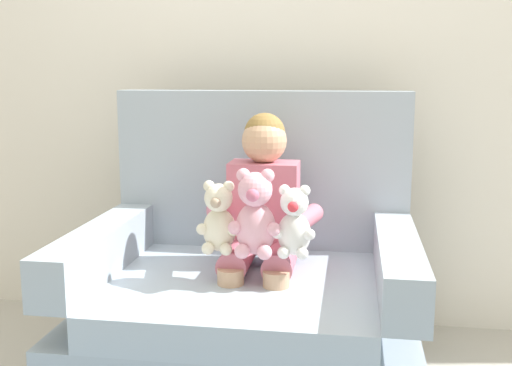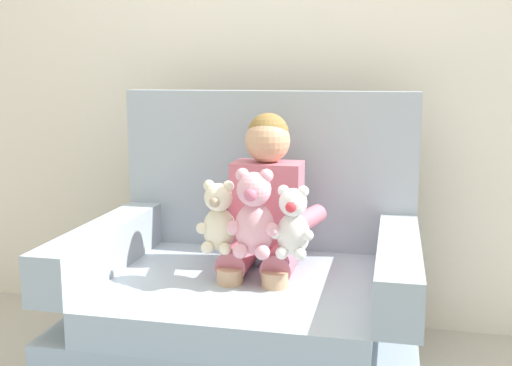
% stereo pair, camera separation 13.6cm
% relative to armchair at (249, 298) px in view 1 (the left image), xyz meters
% --- Properties ---
extents(back_wall, '(6.00, 0.10, 2.60)m').
position_rel_armchair_xyz_m(back_wall, '(0.00, 0.68, 0.98)').
color(back_wall, silver).
rests_on(back_wall, ground).
extents(armchair, '(1.21, 0.97, 1.09)m').
position_rel_armchair_xyz_m(armchair, '(0.00, 0.00, 0.00)').
color(armchair, '#9EADBC').
rests_on(armchair, ground).
extents(seated_child, '(0.45, 0.39, 0.82)m').
position_rel_armchair_xyz_m(seated_child, '(0.04, 0.02, 0.32)').
color(seated_child, '#C66B7F').
rests_on(seated_child, armchair).
extents(plush_cream, '(0.15, 0.12, 0.25)m').
position_rel_armchair_xyz_m(plush_cream, '(-0.08, -0.15, 0.34)').
color(plush_cream, silver).
rests_on(plush_cream, armchair).
extents(plush_white, '(0.15, 0.12, 0.25)m').
position_rel_armchair_xyz_m(plush_white, '(0.18, -0.16, 0.34)').
color(plush_white, white).
rests_on(plush_white, armchair).
extents(plush_pink, '(0.18, 0.15, 0.30)m').
position_rel_armchair_xyz_m(plush_pink, '(0.05, -0.17, 0.36)').
color(plush_pink, '#EAA8BC').
rests_on(plush_pink, armchair).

